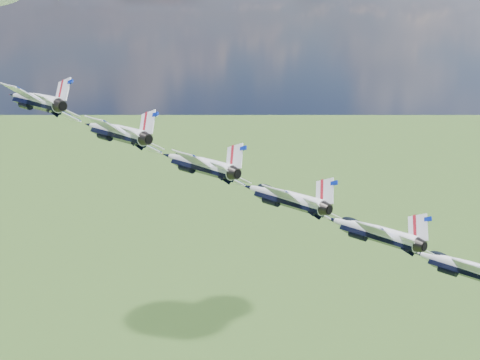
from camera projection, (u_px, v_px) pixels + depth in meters
jet_0 at (34, 100)px, 86.39m from camera, size 13.35×16.65×9.15m
jet_1 at (115, 131)px, 85.08m from camera, size 13.35×16.65×9.15m
jet_2 at (198, 163)px, 83.77m from camera, size 13.35×16.65×9.15m
jet_3 at (283, 197)px, 82.47m from camera, size 13.35×16.65×9.15m
jet_4 at (371, 231)px, 81.16m from camera, size 13.35×16.65×9.15m
jet_5 at (462, 267)px, 79.86m from camera, size 13.35×16.65×9.15m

